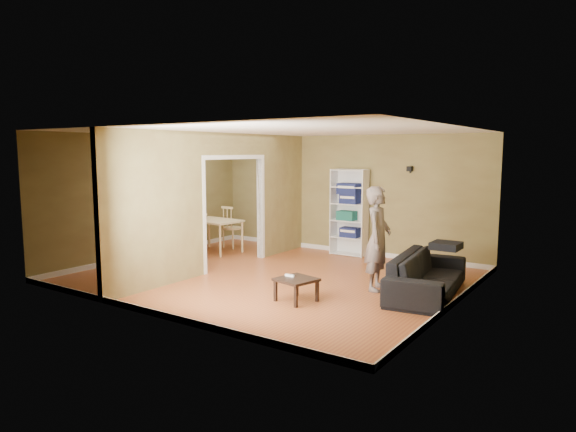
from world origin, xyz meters
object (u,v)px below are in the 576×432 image
object	(u,v)px
dining_table	(214,223)
chair_left	(189,227)
chair_far	(233,227)
person	(378,230)
chair_near	(196,235)
bookshelf	(350,212)
sofa	(427,268)
coffee_table	(296,282)

from	to	relation	value
dining_table	chair_left	bearing A→B (deg)	-174.95
chair_left	chair_far	world-z (taller)	chair_left
person	chair_near	world-z (taller)	person
person	bookshelf	size ratio (longest dim) A/B	1.06
sofa	dining_table	world-z (taller)	sofa
chair_left	chair_near	distance (m)	0.97
coffee_table	dining_table	size ratio (longest dim) A/B	0.45
chair_far	dining_table	bearing A→B (deg)	92.77
chair_far	chair_near	bearing A→B (deg)	95.75
dining_table	sofa	bearing A→B (deg)	-8.01
bookshelf	dining_table	xyz separation A→B (m)	(-2.65, -1.46, -0.28)
chair_near	sofa	bearing A→B (deg)	11.25
person	dining_table	size ratio (longest dim) A/B	1.70
coffee_table	chair_left	xyz separation A→B (m)	(-4.36, 2.13, 0.21)
coffee_table	person	bearing A→B (deg)	60.60
person	dining_table	distance (m)	4.47
coffee_table	chair_near	size ratio (longest dim) A/B	0.56
coffee_table	chair_far	bearing A→B (deg)	142.13
chair_left	sofa	bearing A→B (deg)	63.84
coffee_table	chair_near	xyz separation A→B (m)	(-3.58, 1.55, 0.17)
sofa	chair_near	bearing A→B (deg)	81.98
chair_left	bookshelf	bearing A→B (deg)	94.53
chair_near	chair_left	bearing A→B (deg)	156.00
person	bookshelf	bearing A→B (deg)	26.15
person	dining_table	bearing A→B (deg)	68.54
bookshelf	coffee_table	size ratio (longest dim) A/B	3.52
bookshelf	chair_near	world-z (taller)	bookshelf
sofa	chair_left	size ratio (longest dim) A/B	2.19
bookshelf	chair_near	xyz separation A→B (m)	(-2.59, -2.10, -0.46)
sofa	dining_table	xyz separation A→B (m)	(-5.14, 0.72, 0.23)
bookshelf	dining_table	world-z (taller)	bookshelf
sofa	person	bearing A→B (deg)	95.29
person	bookshelf	xyz separation A→B (m)	(-1.71, 2.35, -0.06)
person	sofa	bearing A→B (deg)	-87.55
sofa	chair_left	world-z (taller)	chair_left
chair_left	chair_near	size ratio (longest dim) A/B	1.07
person	coffee_table	world-z (taller)	person
bookshelf	dining_table	size ratio (longest dim) A/B	1.60
coffee_table	dining_table	xyz separation A→B (m)	(-3.64, 2.19, 0.35)
coffee_table	bookshelf	bearing A→B (deg)	105.06
person	chair_left	distance (m)	5.18
sofa	coffee_table	size ratio (longest dim) A/B	4.18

